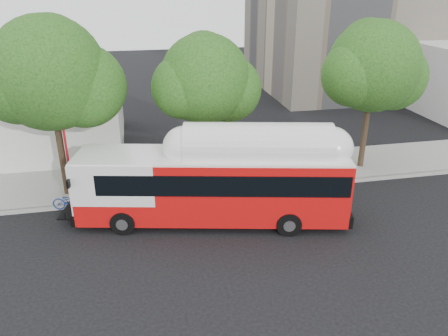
# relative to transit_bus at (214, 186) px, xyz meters

# --- Properties ---
(ground) EXTENTS (120.00, 120.00, 0.00)m
(ground) POSITION_rel_transit_bus_xyz_m (1.42, -1.06, -1.92)
(ground) COLOR black
(ground) RESTS_ON ground
(sidewalk) EXTENTS (60.00, 5.00, 0.15)m
(sidewalk) POSITION_rel_transit_bus_xyz_m (1.42, 5.44, -1.85)
(sidewalk) COLOR gray
(sidewalk) RESTS_ON ground
(curb_strip) EXTENTS (60.00, 0.30, 0.15)m
(curb_strip) POSITION_rel_transit_bus_xyz_m (1.42, 2.84, -1.85)
(curb_strip) COLOR gray
(curb_strip) RESTS_ON ground
(red_curb_segment) EXTENTS (10.00, 0.32, 0.16)m
(red_curb_segment) POSITION_rel_transit_bus_xyz_m (-1.58, 2.84, -1.84)
(red_curb_segment) COLOR maroon
(red_curb_segment) RESTS_ON ground
(street_tree_left) EXTENTS (6.67, 5.80, 9.74)m
(street_tree_left) POSITION_rel_transit_bus_xyz_m (-7.10, 4.49, 4.68)
(street_tree_left) COLOR #2D2116
(street_tree_left) RESTS_ON ground
(street_tree_mid) EXTENTS (5.75, 5.00, 8.62)m
(street_tree_mid) POSITION_rel_transit_bus_xyz_m (0.83, 4.99, 3.98)
(street_tree_mid) COLOR #2D2116
(street_tree_mid) RESTS_ON ground
(street_tree_right) EXTENTS (6.21, 5.40, 9.18)m
(street_tree_right) POSITION_rel_transit_bus_xyz_m (10.86, 4.79, 4.33)
(street_tree_right) COLOR #2D2116
(street_tree_right) RESTS_ON ground
(low_commercial_bldg) EXTENTS (16.20, 10.20, 4.25)m
(low_commercial_bldg) POSITION_rel_transit_bus_xyz_m (-12.58, 12.94, 0.23)
(low_commercial_bldg) COLOR silver
(low_commercial_bldg) RESTS_ON ground
(transit_bus) EXTENTS (14.12, 5.51, 4.12)m
(transit_bus) POSITION_rel_transit_bus_xyz_m (0.00, 0.00, 0.00)
(transit_bus) COLOR red
(transit_bus) RESTS_ON ground
(signal_pole) EXTENTS (0.13, 0.42, 4.48)m
(signal_pole) POSITION_rel_transit_bus_xyz_m (-7.14, 3.47, 0.37)
(signal_pole) COLOR red
(signal_pole) RESTS_ON ground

